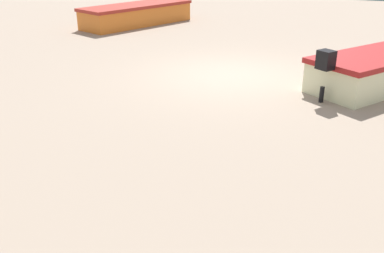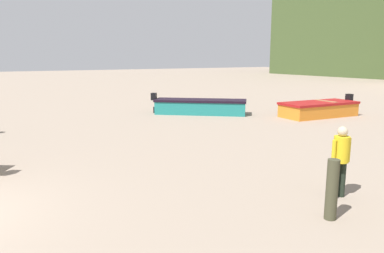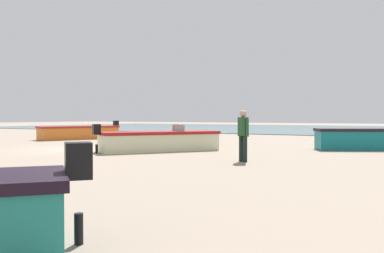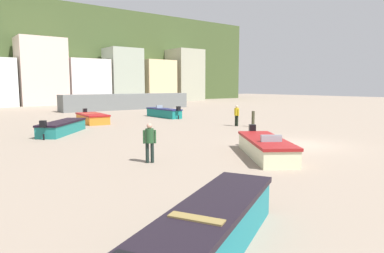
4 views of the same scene
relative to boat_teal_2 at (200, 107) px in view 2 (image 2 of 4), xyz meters
The scene contains 4 objects.
boat_teal_2 is the anchor object (origin of this frame).
boat_orange_4 6.31m from the boat_teal_2, 51.86° to the left, with size 2.05×4.52×1.10m.
mooring_post_near_water 13.59m from the boat_teal_2, 21.27° to the right, with size 0.23×0.23×1.20m, color #3D3C29.
beach_walker_foreground 12.60m from the boat_teal_2, 17.74° to the right, with size 0.37×0.54×1.62m.
Camera 2 is at (8.29, 1.17, 3.11)m, focal length 34.58 mm.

